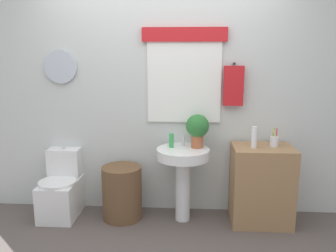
{
  "coord_description": "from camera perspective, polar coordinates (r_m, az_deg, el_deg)",
  "views": [
    {
      "loc": [
        0.28,
        -2.44,
        1.68
      ],
      "look_at": [
        0.08,
        0.8,
        1.0
      ],
      "focal_mm": 36.67,
      "sensor_mm": 36.0,
      "label": 1
    }
  ],
  "objects": [
    {
      "name": "toilet",
      "position": [
        3.85,
        -17.28,
        -10.18
      ],
      "size": [
        0.38,
        0.51,
        0.71
      ],
      "color": "white",
      "rests_on": "ground_plane"
    },
    {
      "name": "laundry_hamper",
      "position": [
        3.64,
        -7.64,
        -10.9
      ],
      "size": [
        0.41,
        0.41,
        0.56
      ],
      "primitive_type": "cylinder",
      "color": "brown",
      "rests_on": "ground_plane"
    },
    {
      "name": "potted_plant",
      "position": [
        3.43,
        4.92,
        -0.32
      ],
      "size": [
        0.23,
        0.23,
        0.34
      ],
      "color": "#AD5B38",
      "rests_on": "pedestal_sink"
    },
    {
      "name": "pedestal_sink",
      "position": [
        3.47,
        2.5,
        -6.69
      ],
      "size": [
        0.53,
        0.53,
        0.76
      ],
      "color": "white",
      "rests_on": "ground_plane"
    },
    {
      "name": "soap_bottle",
      "position": [
        3.45,
        0.56,
        -2.41
      ],
      "size": [
        0.05,
        0.05,
        0.14
      ],
      "primitive_type": "cylinder",
      "color": "green",
      "rests_on": "pedestal_sink"
    },
    {
      "name": "toothbrush_cup",
      "position": [
        3.52,
        17.22,
        -2.43
      ],
      "size": [
        0.08,
        0.08,
        0.19
      ],
      "color": "silver",
      "rests_on": "wooden_cabinet"
    },
    {
      "name": "faucet",
      "position": [
        3.52,
        2.57,
        -2.5
      ],
      "size": [
        0.03,
        0.03,
        0.1
      ],
      "primitive_type": "cylinder",
      "color": "silver",
      "rests_on": "pedestal_sink"
    },
    {
      "name": "wooden_cabinet",
      "position": [
        3.61,
        15.24,
        -9.43
      ],
      "size": [
        0.59,
        0.44,
        0.79
      ],
      "primitive_type": "cube",
      "color": "#9E754C",
      "rests_on": "ground_plane"
    },
    {
      "name": "back_wall",
      "position": [
        3.62,
        -0.86,
        5.9
      ],
      "size": [
        4.4,
        0.18,
        2.6
      ],
      "color": "silver",
      "rests_on": "ground_plane"
    },
    {
      "name": "lotion_bottle",
      "position": [
        3.4,
        14.14,
        -1.82
      ],
      "size": [
        0.05,
        0.05,
        0.21
      ],
      "primitive_type": "cylinder",
      "color": "white",
      "rests_on": "wooden_cabinet"
    }
  ]
}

